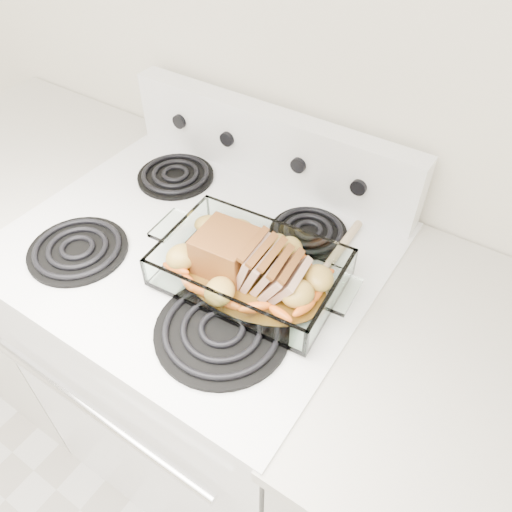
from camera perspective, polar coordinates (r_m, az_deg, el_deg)
The scene contains 7 objects.
electric_range at distance 1.44m, azimuth -5.32°, elevation -11.72°, with size 0.78×0.70×1.12m.
counter_left at distance 1.81m, azimuth -22.28°, elevation -1.40°, with size 0.58×0.68×0.93m.
counter_right at distance 1.35m, azimuth 20.17°, elevation -24.67°, with size 0.58×0.68×0.93m.
baking_dish at distance 0.98m, azimuth -0.65°, elevation -1.91°, with size 0.35×0.23×0.07m.
pork_roast at distance 0.97m, azimuth -1.71°, elevation -0.15°, with size 0.22×0.11×0.09m.
roast_vegetables at distance 1.00m, azimuth 0.34°, elevation -0.15°, with size 0.36×0.20×0.04m.
wooden_spoon at distance 1.01m, azimuth 7.80°, elevation -2.40°, with size 0.06×0.28×0.02m.
Camera 1 is at (0.54, 1.07, 1.68)m, focal length 35.00 mm.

